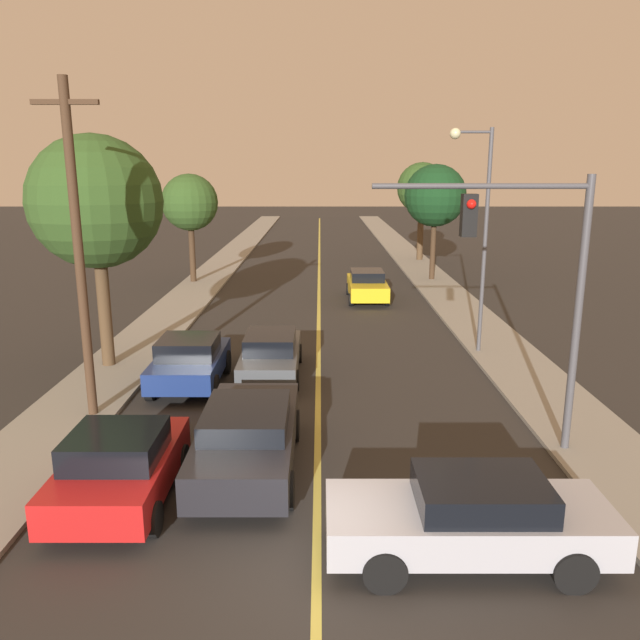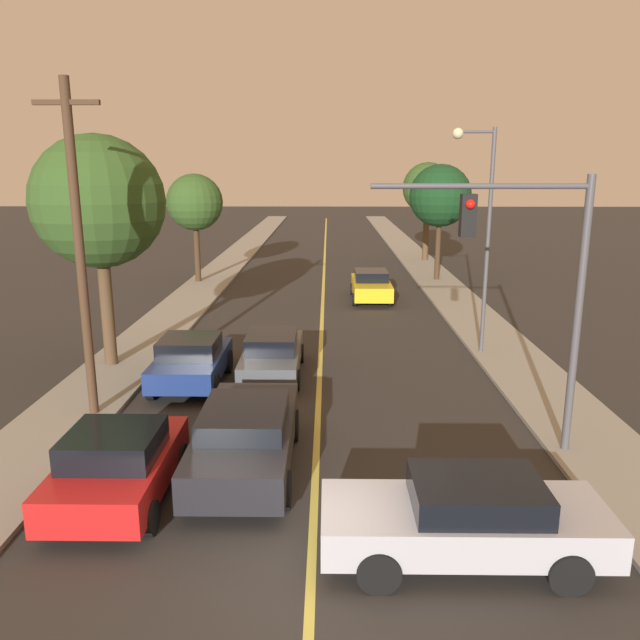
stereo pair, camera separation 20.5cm
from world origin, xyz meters
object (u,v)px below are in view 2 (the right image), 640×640
object	(u,v)px
car_outer_lane_second	(191,360)
streetlamp_right	(481,214)
car_outer_lane_front	(118,465)
car_crossing_right	(466,518)
car_near_lane_second	(272,354)
tree_left_near	(98,203)
tree_right_near	(440,196)
utility_pole_left	(79,248)
car_far_oncoming	(371,285)
car_near_lane_front	(246,435)
tree_right_far	(428,189)
traffic_signal_mast	(533,269)
tree_left_far	(195,203)

from	to	relation	value
car_outer_lane_second	streetlamp_right	distance (m)	10.69
car_outer_lane_front	car_outer_lane_second	world-z (taller)	car_outer_lane_second
car_outer_lane_front	streetlamp_right	size ratio (longest dim) A/B	0.50
car_crossing_right	car_outer_lane_second	bearing A→B (deg)	36.86
car_near_lane_second	tree_left_near	xyz separation A→B (m)	(-5.43, 0.83, 4.65)
streetlamp_right	car_crossing_right	bearing A→B (deg)	-103.25
car_crossing_right	tree_right_near	distance (m)	27.35
tree_right_near	car_near_lane_second	bearing A→B (deg)	-115.22
car_outer_lane_front	utility_pole_left	distance (m)	6.07
utility_pole_left	tree_right_near	bearing A→B (deg)	58.65
streetlamp_right	tree_right_near	size ratio (longest dim) A/B	1.16
car_outer_lane_front	car_far_oncoming	size ratio (longest dim) A/B	0.86
car_near_lane_second	car_far_oncoming	size ratio (longest dim) A/B	1.01
car_near_lane_front	tree_right_near	world-z (taller)	tree_right_near
car_near_lane_front	streetlamp_right	distance (m)	11.96
streetlamp_right	tree_right_far	distance (m)	22.73
car_near_lane_second	car_crossing_right	distance (m)	10.38
car_outer_lane_front	car_crossing_right	xyz separation A→B (m)	(6.42, -1.83, -0.01)
streetlamp_right	tree_left_near	xyz separation A→B (m)	(-12.32, -1.64, 0.46)
car_near_lane_second	streetlamp_right	bearing A→B (deg)	19.69
car_near_lane_front	car_crossing_right	bearing A→B (deg)	-37.62
car_near_lane_second	utility_pole_left	size ratio (longest dim) A/B	0.53
car_near_lane_second	car_crossing_right	xyz separation A→B (m)	(4.07, -9.55, 0.05)
car_far_oncoming	tree_right_near	world-z (taller)	tree_right_near
car_outer_lane_second	car_crossing_right	world-z (taller)	car_outer_lane_second
car_outer_lane_second	tree_left_near	xyz separation A→B (m)	(-3.07, 1.81, 4.57)
car_near_lane_front	traffic_signal_mast	world-z (taller)	traffic_signal_mast
streetlamp_right	tree_left_far	xyz separation A→B (m)	(-12.60, 13.94, -0.37)
car_far_oncoming	tree_right_far	distance (m)	14.82
car_near_lane_second	tree_right_near	world-z (taller)	tree_right_near
streetlamp_right	utility_pole_left	xyz separation A→B (m)	(-11.35, -5.87, -0.42)
car_crossing_right	utility_pole_left	xyz separation A→B (m)	(-8.52, 6.14, 3.72)
car_crossing_right	traffic_signal_mast	distance (m)	5.80
tree_right_near	tree_right_far	distance (m)	7.96
car_crossing_right	tree_left_far	world-z (taller)	tree_left_far
car_near_lane_front	traffic_signal_mast	xyz separation A→B (m)	(6.19, 0.95, 3.48)
car_outer_lane_front	tree_left_near	xyz separation A→B (m)	(-3.07, 8.55, 4.60)
car_crossing_right	tree_right_far	distance (m)	35.24
car_near_lane_second	tree_left_near	world-z (taller)	tree_left_near
utility_pole_left	tree_right_far	bearing A→B (deg)	65.41
tree_left_near	tree_right_near	distance (m)	21.23
car_near_lane_front	car_near_lane_second	distance (m)	6.41
car_far_oncoming	traffic_signal_mast	distance (m)	17.73
car_near_lane_front	tree_right_near	size ratio (longest dim) A/B	0.77
traffic_signal_mast	streetlamp_right	xyz separation A→B (m)	(0.71, 7.93, 0.61)
tree_left_far	tree_right_near	xyz separation A→B (m)	(13.80, 0.78, 0.35)
car_crossing_right	streetlamp_right	bearing A→B (deg)	-13.25
tree_right_near	car_outer_lane_second	bearing A→B (deg)	-119.89
traffic_signal_mast	tree_right_near	xyz separation A→B (m)	(1.91, 22.65, 0.58)
car_near_lane_front	car_outer_lane_second	world-z (taller)	car_outer_lane_second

